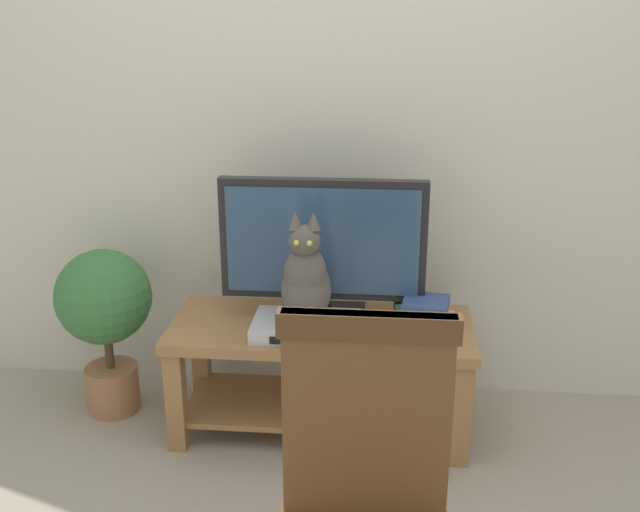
{
  "coord_description": "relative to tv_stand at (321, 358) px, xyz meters",
  "views": [
    {
      "loc": [
        0.22,
        -2.0,
        1.66
      ],
      "look_at": [
        -0.01,
        0.56,
        0.77
      ],
      "focal_mm": 40.97,
      "sensor_mm": 36.0,
      "label": 1
    }
  ],
  "objects": [
    {
      "name": "back_wall",
      "position": [
        0.01,
        0.44,
        1.08
      ],
      "size": [
        7.0,
        0.12,
        2.8
      ],
      "primitive_type": "cube",
      "color": "beige",
      "rests_on": "ground"
    },
    {
      "name": "tv_stand",
      "position": [
        0.0,
        0.0,
        0.0
      ],
      "size": [
        1.19,
        0.5,
        0.47
      ],
      "color": "olive",
      "rests_on": "ground"
    },
    {
      "name": "tv",
      "position": [
        0.0,
        0.07,
        0.45
      ],
      "size": [
        0.8,
        0.2,
        0.57
      ],
      "color": "black",
      "rests_on": "tv_stand"
    },
    {
      "name": "media_box",
      "position": [
        -0.05,
        -0.09,
        0.17
      ],
      "size": [
        0.41,
        0.26,
        0.05
      ],
      "color": "#BCBCC1",
      "rests_on": "tv_stand"
    },
    {
      "name": "cat",
      "position": [
        -0.05,
        -0.1,
        0.37
      ],
      "size": [
        0.19,
        0.32,
        0.44
      ],
      "color": "#514C47",
      "rests_on": "media_box"
    },
    {
      "name": "wooden_chair",
      "position": [
        0.21,
        -1.25,
        0.27
      ],
      "size": [
        0.41,
        0.41,
        1.02
      ],
      "color": "brown",
      "rests_on": "ground"
    },
    {
      "name": "book_stack",
      "position": [
        0.4,
        0.01,
        0.2
      ],
      "size": [
        0.24,
        0.21,
        0.12
      ],
      "color": "beige",
      "rests_on": "tv_stand"
    },
    {
      "name": "potted_plant",
      "position": [
        -0.9,
        0.07,
        0.14
      ],
      "size": [
        0.39,
        0.39,
        0.72
      ],
      "color": "#9E6B4C",
      "rests_on": "ground"
    }
  ]
}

